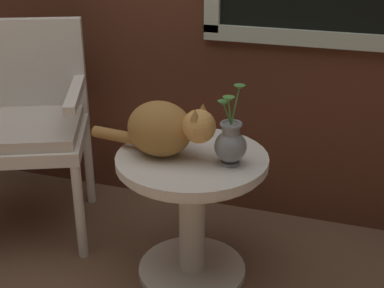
% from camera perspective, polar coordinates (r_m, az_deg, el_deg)
% --- Properties ---
extents(ground_plane, '(6.00, 6.00, 0.00)m').
position_cam_1_polar(ground_plane, '(2.37, -4.72, -13.69)').
color(ground_plane, brown).
extents(wicker_side_table, '(0.61, 0.61, 0.56)m').
position_cam_1_polar(wicker_side_table, '(2.16, 0.00, -5.43)').
color(wicker_side_table, silver).
rests_on(wicker_side_table, ground_plane).
extents(wicker_chair, '(0.73, 0.72, 0.99)m').
position_cam_1_polar(wicker_chair, '(2.58, -17.70, 2.94)').
color(wicker_chair, silver).
rests_on(wicker_chair, ground_plane).
extents(cat, '(0.54, 0.25, 0.23)m').
position_cam_1_polar(cat, '(2.04, -3.04, 1.69)').
color(cat, '#AD7A3D').
rests_on(cat, wicker_side_table).
extents(pewter_vase_with_ivy, '(0.12, 0.13, 0.30)m').
position_cam_1_polar(pewter_vase_with_ivy, '(1.98, 4.18, 0.21)').
color(pewter_vase_with_ivy, gray).
rests_on(pewter_vase_with_ivy, wicker_side_table).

